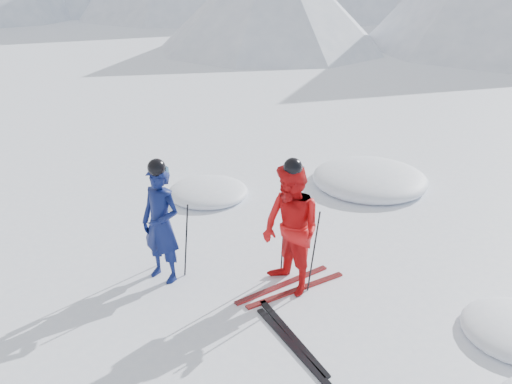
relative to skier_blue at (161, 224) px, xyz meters
The scene contains 12 objects.
ground 2.83m from the skier_blue, 21.05° to the left, with size 160.00×160.00×0.00m, color white.
skier_blue is the anchor object (origin of this frame).
skier_red 1.93m from the skier_blue, 28.19° to the left, with size 0.95×0.74×1.96m, color red.
pole_blue_left 0.45m from the skier_blue, 153.43° to the left, with size 0.02×0.02×1.22m, color black.
pole_blue_right 0.47m from the skier_blue, 45.00° to the left, with size 0.02×0.02×1.22m, color black.
pole_red_left 1.83m from the skier_blue, 39.70° to the left, with size 0.02×0.02×1.30m, color black.
pole_red_right 2.28m from the skier_blue, 27.95° to the left, with size 0.02×0.02×1.30m, color black.
ski_worn_left 2.03m from the skier_blue, 29.97° to the left, with size 0.09×1.70×0.03m, color black.
ski_worn_right 2.22m from the skier_blue, 26.59° to the left, with size 0.09×1.70×0.03m, color black.
ski_loose_a 2.52m from the skier_blue, ahead, with size 0.09×1.70×0.03m, color black.
ski_loose_b 2.62m from the skier_blue, ahead, with size 0.09×1.70×0.03m, color black.
snow_lumps 4.34m from the skier_blue, 74.18° to the left, with size 8.24×6.51×0.54m.
Camera 1 is at (2.91, -5.79, 4.58)m, focal length 38.00 mm.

